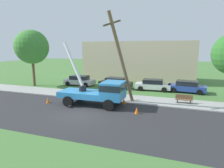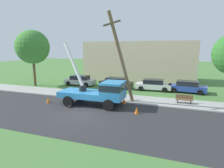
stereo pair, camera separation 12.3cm
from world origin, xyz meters
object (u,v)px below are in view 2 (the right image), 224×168
Objects in this scene: traffic_cone_behind at (48,100)px; park_bench at (184,99)px; leaning_utility_pole at (121,58)px; parked_sedan_white at (153,85)px; roadside_tree_near at (33,47)px; utility_truck at (100,91)px; traffic_cone_ahead at (137,110)px; traffic_cone_curbside at (124,101)px; parked_sedan_silver at (80,80)px; parked_sedan_black at (116,83)px; parked_sedan_blue at (187,87)px.

park_bench is (12.69, 4.19, 0.18)m from traffic_cone_behind.
leaning_utility_pole reaches higher than parked_sedan_white.
leaning_utility_pole is at bearing -18.16° from roadside_tree_near.
utility_truck is 4.09m from traffic_cone_ahead.
traffic_cone_behind is at bearing -162.24° from traffic_cone_curbside.
park_bench is (5.79, 2.07, -3.98)m from leaning_utility_pole.
parked_sedan_white is (8.92, 9.49, 0.43)m from traffic_cone_behind.
parked_sedan_silver reaches higher than traffic_cone_ahead.
parked_sedan_white is 6.51m from park_bench.
parked_sedan_silver is 15.21m from park_bench.
parked_sedan_black is (-3.26, 7.05, 0.43)m from traffic_cone_curbside.
roadside_tree_near is at bearing 157.03° from traffic_cone_ahead.
parked_sedan_blue reaches higher than traffic_cone_curbside.
traffic_cone_ahead is 0.12× the size of parked_sedan_white.
traffic_cone_behind and traffic_cone_curbside have the same top height.
parked_sedan_silver is (-1.63, 9.33, 0.43)m from traffic_cone_behind.
traffic_cone_behind is 0.12× the size of parked_sedan_black.
parked_sedan_black is 2.85× the size of park_bench.
roadside_tree_near is (-20.32, 2.69, 5.03)m from park_bench.
roadside_tree_near is (-20.64, -2.79, 4.78)m from parked_sedan_blue.
utility_truck is at bearing -144.44° from leaning_utility_pole.
roadside_tree_near reaches higher than parked_sedan_silver.
roadside_tree_near is (-14.52, 4.76, 1.05)m from leaning_utility_pole.
parked_sedan_black is at bearing 98.86° from utility_truck.
parked_sedan_black is 5.01m from parked_sedan_white.
traffic_cone_ahead is 14.27m from parked_sedan_silver.
traffic_cone_ahead is 0.12× the size of parked_sedan_blue.
utility_truck is at bearing 9.98° from traffic_cone_behind.
parked_sedan_silver and parked_sedan_blue have the same top height.
traffic_cone_curbside is at bearing -38.66° from parked_sedan_silver.
traffic_cone_behind is at bearing -143.38° from parked_sedan_blue.
parked_sedan_silver is at bearing 22.27° from roadside_tree_near.
parked_sedan_white is (5.01, 0.14, 0.00)m from parked_sedan_black.
utility_truck is 4.28× the size of park_bench.
parked_sedan_white and parked_sedan_blue have the same top height.
leaning_utility_pole reaches higher than utility_truck.
parked_sedan_silver is 0.56× the size of roadside_tree_near.
parked_sedan_white is at bearing 90.48° from traffic_cone_ahead.
traffic_cone_curbside is 0.12× the size of parked_sedan_white.
traffic_cone_ahead is at bearing -61.88° from parked_sedan_black.
traffic_cone_behind is 13.36m from park_bench.
utility_truck reaches higher than traffic_cone_curbside.
parked_sedan_white is at bearing 8.97° from roadside_tree_near.
parked_sedan_silver is at bearing 138.18° from traffic_cone_ahead.
parked_sedan_black and parked_sedan_white have the same top height.
utility_truck is 5.42m from traffic_cone_behind.
traffic_cone_ahead is 3.08m from traffic_cone_curbside.
utility_truck is 0.79× the size of leaning_utility_pole.
park_bench is (3.77, -5.30, -0.25)m from parked_sedan_white.
leaning_utility_pole is at bearing -67.60° from parked_sedan_black.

